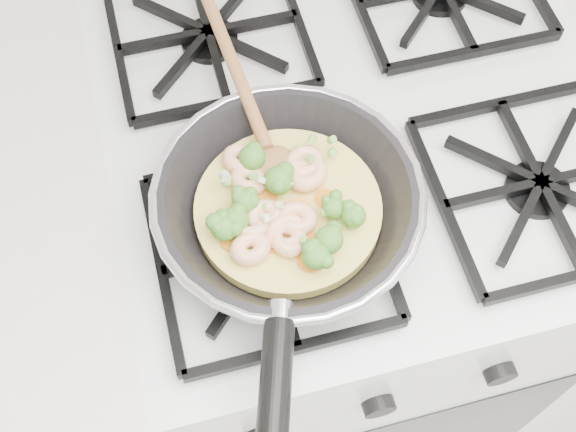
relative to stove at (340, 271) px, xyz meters
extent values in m
cube|color=white|center=(0.00, 0.00, -0.01)|extent=(0.60, 0.60, 0.90)
cube|color=black|center=(0.00, 0.00, 0.45)|extent=(0.56, 0.56, 0.02)
torus|color=#B6B6BD|center=(-0.12, -0.13, 0.51)|extent=(0.27, 0.27, 0.01)
cylinder|color=black|center=(-0.19, -0.33, 0.51)|extent=(0.08, 0.17, 0.03)
cylinder|color=#E9D465|center=(-0.12, -0.13, 0.48)|extent=(0.19, 0.19, 0.02)
ellipsoid|color=#996237|center=(-0.13, -0.08, 0.50)|extent=(0.04, 0.05, 0.01)
cylinder|color=#996237|center=(-0.14, 0.07, 0.53)|extent=(0.04, 0.26, 0.05)
torus|color=#F9C293|center=(-0.12, -0.15, 0.50)|extent=(0.05, 0.05, 0.02)
torus|color=#F9C293|center=(-0.13, -0.17, 0.50)|extent=(0.05, 0.05, 0.02)
torus|color=#F9C293|center=(-0.16, -0.09, 0.50)|extent=(0.06, 0.06, 0.02)
torus|color=#F9C293|center=(-0.17, -0.17, 0.50)|extent=(0.05, 0.05, 0.02)
torus|color=#F9C293|center=(-0.10, -0.10, 0.50)|extent=(0.06, 0.06, 0.02)
torus|color=#F9C293|center=(-0.16, -0.07, 0.50)|extent=(0.06, 0.06, 0.02)
torus|color=#F9C293|center=(-0.13, -0.16, 0.50)|extent=(0.06, 0.06, 0.03)
torus|color=#F9C293|center=(-0.15, -0.14, 0.50)|extent=(0.05, 0.05, 0.03)
torus|color=#F9C293|center=(-0.10, -0.09, 0.50)|extent=(0.06, 0.06, 0.02)
torus|color=#F9C293|center=(-0.17, -0.14, 0.50)|extent=(0.06, 0.06, 0.02)
ellipsoid|color=#4F8B2D|center=(-0.15, -0.07, 0.51)|extent=(0.04, 0.04, 0.03)
ellipsoid|color=#4F8B2D|center=(-0.10, -0.18, 0.51)|extent=(0.04, 0.04, 0.03)
ellipsoid|color=#4F8B2D|center=(-0.11, -0.19, 0.51)|extent=(0.04, 0.04, 0.03)
ellipsoid|color=#4F8B2D|center=(-0.17, -0.12, 0.51)|extent=(0.03, 0.03, 0.02)
ellipsoid|color=#4F8B2D|center=(-0.07, -0.16, 0.51)|extent=(0.03, 0.03, 0.02)
ellipsoid|color=#4F8B2D|center=(-0.08, -0.15, 0.51)|extent=(0.03, 0.03, 0.02)
ellipsoid|color=#4F8B2D|center=(-0.18, -0.14, 0.51)|extent=(0.03, 0.03, 0.03)
ellipsoid|color=#4F8B2D|center=(-0.13, -0.11, 0.51)|extent=(0.04, 0.04, 0.03)
ellipsoid|color=#4F8B2D|center=(-0.19, -0.14, 0.51)|extent=(0.04, 0.04, 0.03)
cylinder|color=orange|center=(-0.09, -0.13, 0.49)|extent=(0.03, 0.03, 0.01)
cylinder|color=orange|center=(-0.12, -0.19, 0.49)|extent=(0.04, 0.04, 0.01)
cylinder|color=orange|center=(-0.12, -0.17, 0.49)|extent=(0.03, 0.03, 0.01)
cylinder|color=orange|center=(-0.11, -0.08, 0.49)|extent=(0.04, 0.04, 0.01)
cylinder|color=orange|center=(-0.15, -0.16, 0.49)|extent=(0.03, 0.03, 0.01)
cylinder|color=orange|center=(-0.14, -0.06, 0.49)|extent=(0.03, 0.03, 0.00)
cylinder|color=orange|center=(-0.14, -0.11, 0.49)|extent=(0.04, 0.04, 0.01)
cylinder|color=orange|center=(-0.13, -0.13, 0.49)|extent=(0.03, 0.03, 0.00)
cylinder|color=orange|center=(-0.18, -0.15, 0.49)|extent=(0.04, 0.04, 0.01)
cylinder|color=orange|center=(-0.11, -0.13, 0.49)|extent=(0.03, 0.03, 0.01)
cylinder|color=orange|center=(-0.11, -0.08, 0.49)|extent=(0.04, 0.04, 0.01)
cylinder|color=orange|center=(-0.13, -0.10, 0.49)|extent=(0.03, 0.03, 0.01)
cylinder|color=#73AF46|center=(-0.15, -0.13, 0.51)|extent=(0.01, 0.01, 0.01)
cylinder|color=#73AF46|center=(-0.12, -0.18, 0.51)|extent=(0.01, 0.01, 0.01)
cylinder|color=#C0DA9A|center=(-0.13, -0.14, 0.51)|extent=(0.01, 0.01, 0.01)
cylinder|color=#C0DA9A|center=(-0.18, -0.09, 0.51)|extent=(0.01, 0.01, 0.01)
cylinder|color=#C0DA9A|center=(-0.14, -0.10, 0.51)|extent=(0.01, 0.01, 0.01)
cylinder|color=#73AF46|center=(-0.08, -0.16, 0.51)|extent=(0.01, 0.01, 0.01)
cylinder|color=#C0DA9A|center=(-0.12, -0.11, 0.51)|extent=(0.01, 0.01, 0.01)
cylinder|color=#73AF46|center=(-0.15, -0.09, 0.50)|extent=(0.01, 0.01, 0.01)
cylinder|color=#73AF46|center=(-0.07, -0.15, 0.51)|extent=(0.01, 0.01, 0.01)
cylinder|color=#73AF46|center=(-0.08, -0.07, 0.51)|extent=(0.01, 0.01, 0.01)
cylinder|color=#C0DA9A|center=(-0.15, -0.15, 0.51)|extent=(0.01, 0.01, 0.01)
cylinder|color=#73AF46|center=(-0.09, -0.15, 0.51)|extent=(0.01, 0.01, 0.01)
cylinder|color=#73AF46|center=(-0.07, -0.08, 0.51)|extent=(0.01, 0.01, 0.01)
cylinder|color=#73AF46|center=(-0.10, -0.07, 0.50)|extent=(0.01, 0.01, 0.01)
cylinder|color=#73AF46|center=(-0.18, -0.09, 0.51)|extent=(0.01, 0.01, 0.01)
cylinder|color=#73AF46|center=(-0.09, -0.09, 0.51)|extent=(0.01, 0.01, 0.01)
cylinder|color=#73AF46|center=(-0.06, -0.08, 0.51)|extent=(0.01, 0.01, 0.01)
camera|label=1|loc=(-0.22, -0.48, 1.13)|focal=46.02mm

